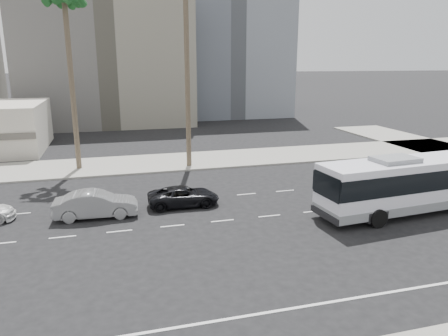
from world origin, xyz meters
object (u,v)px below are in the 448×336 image
object	(u,v)px
city_bus	(414,182)
car_b	(96,204)
car_a	(184,196)
palm_mid	(64,0)

from	to	relation	value
city_bus	car_b	distance (m)	19.71
city_bus	car_b	world-z (taller)	city_bus
car_b	car_a	bearing A→B (deg)	-80.53
car_a	palm_mid	distance (m)	19.19
car_a	city_bus	bearing A→B (deg)	-108.99
car_a	palm_mid	xyz separation A→B (m)	(-7.24, 11.76, 13.33)
palm_mid	car_a	bearing A→B (deg)	-58.37
city_bus	palm_mid	distance (m)	29.36
car_b	palm_mid	xyz separation A→B (m)	(-1.74, 12.40, 13.16)
car_b	city_bus	bearing A→B (deg)	-99.76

